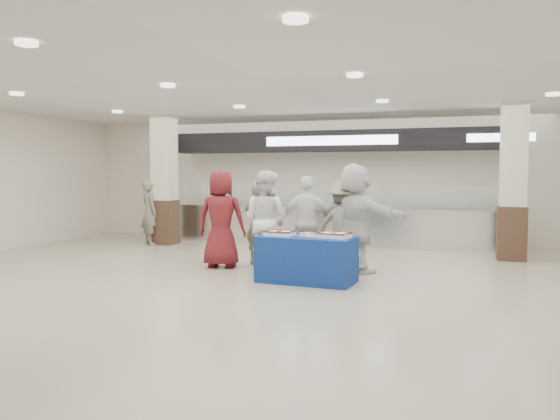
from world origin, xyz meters
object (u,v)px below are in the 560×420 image
(cupcake_tray, at_px, (310,235))
(civilian_white, at_px, (355,218))
(display_table, at_px, (307,259))
(sheet_cake_right, at_px, (334,235))
(soldier_bg, at_px, (149,212))
(civilian_maroon, at_px, (221,219))
(chef_tall, at_px, (266,220))
(chef_short, at_px, (307,222))
(soldier_b, at_px, (343,226))
(soldier_a, at_px, (259,223))
(sheet_cake_left, at_px, (280,233))

(cupcake_tray, xyz_separation_m, civilian_white, (0.54, 1.13, 0.20))
(display_table, height_order, cupcake_tray, cupcake_tray)
(sheet_cake_right, relative_size, soldier_bg, 0.34)
(cupcake_tray, relative_size, soldier_bg, 0.29)
(cupcake_tray, height_order, civilian_maroon, civilian_maroon)
(chef_tall, bearing_deg, chef_short, -136.19)
(soldier_bg, bearing_deg, display_table, -177.10)
(soldier_b, bearing_deg, chef_tall, 26.18)
(display_table, bearing_deg, soldier_a, 139.56)
(chef_tall, bearing_deg, soldier_a, -39.69)
(chef_tall, relative_size, soldier_b, 1.12)
(sheet_cake_left, distance_m, cupcake_tray, 0.52)
(chef_short, bearing_deg, soldier_a, -17.59)
(chef_tall, bearing_deg, soldier_b, -152.59)
(cupcake_tray, bearing_deg, civilian_maroon, 156.28)
(display_table, distance_m, chef_tall, 1.47)
(sheet_cake_left, bearing_deg, soldier_a, 122.81)
(sheet_cake_left, height_order, soldier_bg, soldier_bg)
(sheet_cake_left, height_order, civilian_white, civilian_white)
(display_table, relative_size, sheet_cake_left, 3.26)
(soldier_a, bearing_deg, display_table, 141.87)
(chef_tall, distance_m, chef_short, 0.79)
(civilian_maroon, height_order, chef_short, civilian_maroon)
(soldier_b, bearing_deg, civilian_maroon, 23.19)
(soldier_b, bearing_deg, display_table, 87.58)
(sheet_cake_right, relative_size, chef_short, 0.32)
(chef_short, distance_m, soldier_bg, 4.99)
(sheet_cake_left, distance_m, soldier_a, 1.59)
(cupcake_tray, height_order, chef_tall, chef_tall)
(sheet_cake_left, height_order, soldier_b, soldier_b)
(chef_short, bearing_deg, chef_tall, 13.66)
(civilian_white, distance_m, soldier_bg, 5.90)
(soldier_a, height_order, chef_tall, chef_tall)
(sheet_cake_left, bearing_deg, chef_short, 84.10)
(sheet_cake_left, bearing_deg, cupcake_tray, -0.41)
(sheet_cake_right, bearing_deg, sheet_cake_left, 178.69)
(chef_tall, bearing_deg, civilian_white, -156.53)
(sheet_cake_left, height_order, soldier_a, soldier_a)
(chef_tall, bearing_deg, civilian_maroon, 19.51)
(soldier_bg, bearing_deg, sheet_cake_left, -179.84)
(soldier_a, height_order, chef_short, chef_short)
(civilian_white, bearing_deg, soldier_a, 13.29)
(civilian_maroon, bearing_deg, display_table, 147.67)
(chef_short, bearing_deg, civilian_white, 156.14)
(soldier_b, bearing_deg, sheet_cake_left, 69.88)
(sheet_cake_right, relative_size, civilian_maroon, 0.30)
(cupcake_tray, distance_m, chef_short, 1.34)
(display_table, bearing_deg, civilian_white, 66.83)
(cupcake_tray, xyz_separation_m, chef_short, (-0.38, 1.28, 0.08))
(display_table, height_order, chef_short, chef_short)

